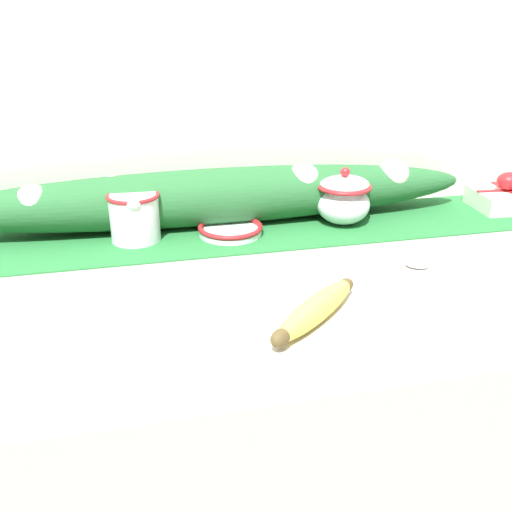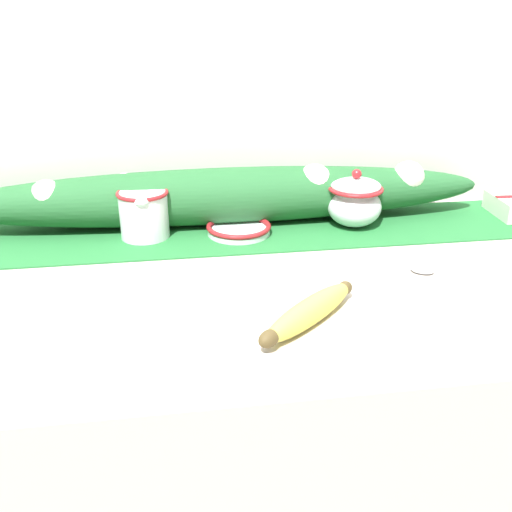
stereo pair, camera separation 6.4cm
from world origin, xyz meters
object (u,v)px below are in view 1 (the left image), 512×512
object	(u,v)px
sugar_bowl	(344,199)
banana	(315,310)
cream_pitcher	(134,215)
spoon	(408,264)
small_dish	(230,229)
gift_box	(506,197)

from	to	relation	value
sugar_bowl	banana	distance (m)	0.42
cream_pitcher	spoon	bearing A→B (deg)	-26.37
sugar_bowl	spoon	world-z (taller)	sugar_bowl
small_dish	banana	xyz separation A→B (m)	(0.06, -0.36, 0.01)
cream_pitcher	spoon	xyz separation A→B (m)	(0.46, -0.23, -0.05)
small_dish	gift_box	bearing A→B (deg)	1.89
sugar_bowl	cream_pitcher	bearing A→B (deg)	179.84
cream_pitcher	small_dish	bearing A→B (deg)	-4.03
small_dish	spoon	xyz separation A→B (m)	(0.28, -0.22, -0.01)
cream_pitcher	small_dish	world-z (taller)	cream_pitcher
sugar_bowl	small_dish	distance (m)	0.24
spoon	gift_box	world-z (taller)	gift_box
banana	gift_box	bearing A→B (deg)	33.54
sugar_bowl	banana	world-z (taller)	sugar_bowl
small_dish	banana	bearing A→B (deg)	-80.96
cream_pitcher	banana	world-z (taller)	cream_pitcher
banana	sugar_bowl	bearing A→B (deg)	63.82
small_dish	cream_pitcher	bearing A→B (deg)	175.97
spoon	gift_box	distance (m)	0.43
cream_pitcher	sugar_bowl	world-z (taller)	sugar_bowl
cream_pitcher	banana	size ratio (longest dim) A/B	0.65
spoon	gift_box	size ratio (longest dim) A/B	1.17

